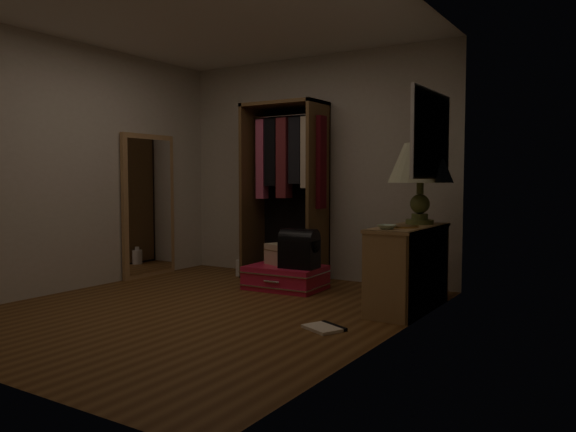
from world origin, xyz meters
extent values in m
plane|color=brown|center=(0.00, 0.00, 0.00)|extent=(4.00, 4.00, 0.00)
cube|color=beige|center=(0.00, 2.00, 1.30)|extent=(3.50, 0.02, 2.60)
cube|color=beige|center=(1.75, 0.00, 1.30)|extent=(0.02, 4.00, 2.60)
cube|color=beige|center=(-1.75, 0.00, 1.30)|extent=(0.02, 4.00, 2.60)
cube|color=silver|center=(0.00, 0.00, 2.60)|extent=(3.50, 4.00, 0.01)
cube|color=silver|center=(1.73, 1.00, 1.55)|extent=(0.03, 0.96, 0.76)
cube|color=black|center=(1.73, 1.00, 1.55)|extent=(0.03, 0.90, 0.70)
cube|color=silver|center=(1.71, 1.00, 1.24)|extent=(0.01, 0.88, 0.02)
cube|color=silver|center=(1.71, 1.00, 1.32)|extent=(0.01, 0.88, 0.02)
cube|color=silver|center=(1.71, 1.00, 1.39)|extent=(0.01, 0.88, 0.02)
cube|color=silver|center=(1.71, 1.00, 1.47)|extent=(0.01, 0.88, 0.02)
cube|color=silver|center=(1.71, 1.00, 1.55)|extent=(0.01, 0.88, 0.02)
cube|color=silver|center=(1.71, 1.00, 1.63)|extent=(0.01, 0.88, 0.02)
cube|color=silver|center=(1.71, 1.00, 1.71)|extent=(0.01, 0.88, 0.02)
cube|color=silver|center=(1.71, 1.00, 1.78)|extent=(0.01, 0.88, 0.02)
cube|color=silver|center=(1.71, 1.00, 1.86)|extent=(0.01, 0.88, 0.02)
cube|color=#9F794D|center=(1.54, 0.46, 0.38)|extent=(0.40, 0.03, 0.75)
cube|color=#9F794D|center=(1.54, 1.54, 0.38)|extent=(0.40, 0.03, 0.75)
cube|color=#9F794D|center=(1.54, 1.00, 0.06)|extent=(0.40, 1.04, 0.03)
cube|color=#9F794D|center=(1.54, 1.00, 0.57)|extent=(0.40, 1.04, 0.03)
cube|color=#9F794D|center=(1.54, 1.00, 0.73)|extent=(0.42, 1.12, 0.03)
cube|color=brown|center=(1.73, 1.00, 0.38)|extent=(0.02, 1.10, 0.75)
cube|color=#9F794D|center=(1.53, 1.33, 0.65)|extent=(0.36, 0.38, 0.13)
cube|color=gray|center=(1.46, 0.53, 0.20)|extent=(0.18, 0.04, 0.26)
cube|color=#4C3833|center=(1.47, 0.59, 0.23)|extent=(0.20, 0.05, 0.31)
cube|color=#B7AD99|center=(1.46, 0.64, 0.21)|extent=(0.18, 0.03, 0.28)
cube|color=brown|center=(1.47, 0.69, 0.20)|extent=(0.20, 0.05, 0.25)
cube|color=#3F4C59|center=(1.47, 0.73, 0.20)|extent=(0.20, 0.03, 0.25)
cube|color=gray|center=(1.47, 0.78, 0.20)|extent=(0.20, 0.04, 0.25)
cube|color=#59594C|center=(1.45, 0.82, 0.19)|extent=(0.15, 0.03, 0.23)
cube|color=#B2724C|center=(1.47, 0.86, 0.19)|extent=(0.19, 0.04, 0.22)
cube|color=beige|center=(1.47, 0.92, 0.22)|extent=(0.20, 0.04, 0.28)
cube|color=#332D38|center=(1.45, 0.96, 0.20)|extent=(0.17, 0.03, 0.25)
cube|color=gray|center=(1.46, 1.00, 0.19)|extent=(0.18, 0.03, 0.22)
cube|color=#4C3833|center=(1.45, 1.05, 0.23)|extent=(0.16, 0.04, 0.31)
cube|color=#B7AD99|center=(1.46, 1.10, 0.19)|extent=(0.17, 0.04, 0.22)
cube|color=brown|center=(1.48, 1.14, 0.20)|extent=(0.22, 0.04, 0.26)
cube|color=#3F4C59|center=(1.48, 1.19, 0.19)|extent=(0.22, 0.04, 0.22)
cube|color=gray|center=(1.46, 1.24, 0.19)|extent=(0.18, 0.05, 0.22)
cube|color=#59594C|center=(1.45, 1.29, 0.20)|extent=(0.17, 0.03, 0.26)
cube|color=#B2724C|center=(1.45, 1.34, 0.23)|extent=(0.16, 0.04, 0.31)
cube|color=beige|center=(1.45, 1.39, 0.20)|extent=(0.16, 0.04, 0.25)
cube|color=#332D38|center=(1.47, 1.43, 0.22)|extent=(0.20, 0.03, 0.28)
cube|color=brown|center=(-0.70, 1.74, 1.02)|extent=(0.04, 0.50, 2.05)
cube|color=brown|center=(0.20, 1.74, 1.02)|extent=(0.04, 0.50, 2.05)
cube|color=brown|center=(-0.25, 1.74, 2.03)|extent=(0.95, 0.50, 0.04)
cube|color=black|center=(-0.25, 1.98, 1.02)|extent=(0.95, 0.02, 2.05)
cube|color=black|center=(-0.25, 1.74, 0.01)|extent=(0.95, 0.50, 0.02)
cylinder|color=silver|center=(-0.25, 1.74, 1.90)|extent=(0.87, 0.02, 0.02)
cube|color=#BF4C72|center=(-0.55, 1.72, 1.40)|extent=(0.11, 0.11, 0.93)
cube|color=black|center=(-0.40, 1.72, 1.48)|extent=(0.15, 0.13, 0.78)
cube|color=maroon|center=(-0.24, 1.72, 1.41)|extent=(0.13, 0.16, 0.92)
cube|color=black|center=(-0.07, 1.72, 1.49)|extent=(0.15, 0.10, 0.76)
cube|color=beige|center=(0.08, 1.72, 1.47)|extent=(0.11, 0.14, 0.80)
cube|color=#590F19|center=(0.22, 1.72, 1.35)|extent=(0.13, 0.15, 1.03)
cube|color=#A98052|center=(-1.71, 1.00, 0.85)|extent=(0.05, 0.80, 1.70)
cube|color=white|center=(-1.68, 1.00, 0.85)|extent=(0.01, 0.68, 1.58)
cube|color=#D01941|center=(0.11, 1.21, 0.12)|extent=(0.81, 0.60, 0.25)
cube|color=silver|center=(0.11, 1.21, 0.06)|extent=(0.84, 0.62, 0.01)
cube|color=silver|center=(0.11, 1.21, 0.19)|extent=(0.84, 0.62, 0.01)
cylinder|color=silver|center=(0.12, 0.92, 0.12)|extent=(0.18, 0.03, 0.02)
cube|color=#B9AB8D|center=(0.01, 1.26, 0.36)|extent=(0.38, 0.33, 0.22)
cube|color=brown|center=(0.01, 1.26, 0.40)|extent=(0.39, 0.33, 0.01)
cylinder|color=silver|center=(0.01, 1.26, 0.48)|extent=(0.09, 0.05, 0.01)
cube|color=black|center=(0.30, 1.16, 0.39)|extent=(0.39, 0.27, 0.29)
cylinder|color=black|center=(0.30, 1.16, 0.54)|extent=(0.39, 0.27, 0.25)
cylinder|color=#4B582B|center=(1.54, 1.29, 0.77)|extent=(0.32, 0.32, 0.04)
cylinder|color=#4B582B|center=(1.54, 1.29, 0.82)|extent=(0.19, 0.19, 0.05)
sphere|color=#4B582B|center=(1.54, 1.29, 0.94)|extent=(0.23, 0.23, 0.18)
cylinder|color=#4B582B|center=(1.54, 1.29, 1.08)|extent=(0.08, 0.08, 0.11)
cone|color=beige|center=(1.54, 1.29, 1.32)|extent=(0.75, 0.75, 0.36)
cone|color=white|center=(1.54, 1.29, 1.32)|extent=(0.67, 0.67, 0.34)
cylinder|color=#AC8242|center=(1.54, 0.87, 0.76)|extent=(0.32, 0.32, 0.02)
imported|color=#ADCFB3|center=(1.49, 0.62, 0.77)|extent=(0.16, 0.16, 0.04)
cylinder|color=silver|center=(-0.78, 1.60, 0.10)|extent=(0.15, 0.15, 0.19)
cylinder|color=silver|center=(-0.78, 1.60, 0.22)|extent=(0.06, 0.06, 0.05)
cube|color=beige|center=(1.23, 0.00, 0.01)|extent=(0.36, 0.34, 0.02)
cube|color=black|center=(1.27, 0.09, 0.01)|extent=(0.28, 0.16, 0.03)
camera|label=1|loc=(3.28, -3.78, 1.17)|focal=35.00mm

